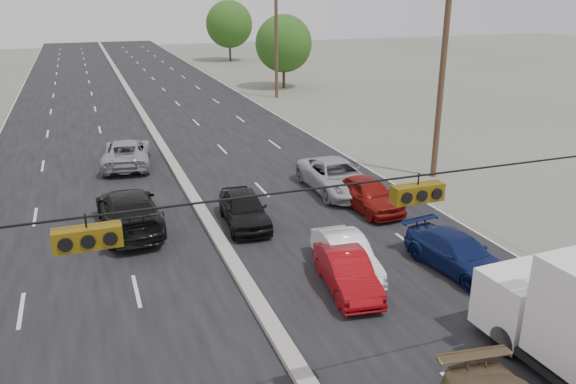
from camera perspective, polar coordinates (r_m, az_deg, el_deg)
name	(u,v)px	position (r m, az deg, el deg)	size (l,w,h in m)	color
road_surface	(153,132)	(39.93, -13.56, 5.91)	(20.00, 160.00, 0.02)	black
center_median	(153,131)	(39.90, -13.57, 6.05)	(0.50, 160.00, 0.20)	gray
utility_pole_right_b	(442,78)	(29.29, 15.36, 11.13)	(1.60, 0.30, 10.00)	#422D1E
utility_pole_right_c	(276,40)	(51.62, -1.20, 15.18)	(1.60, 0.30, 10.00)	#422D1E
traffic_signals	(413,192)	(10.97, 12.58, 0.05)	(25.00, 0.30, 0.54)	black
tree_right_mid	(284,44)	(57.21, -0.44, 14.84)	(5.60, 5.60, 7.14)	#382619
tree_right_far	(229,24)	(81.33, -6.00, 16.59)	(6.40, 6.40, 8.16)	#382619
red_sedan	(347,273)	(18.24, 6.03, -8.14)	(1.31, 3.76, 1.24)	maroon
queue_car_a	(244,209)	(23.09, -4.47, -1.73)	(1.66, 4.12, 1.40)	black
queue_car_b	(346,255)	(19.32, 5.92, -6.43)	(1.34, 3.85, 1.27)	white
queue_car_c	(336,177)	(27.00, 4.94, 1.55)	(2.47, 5.36, 1.49)	#ADAFB5
queue_car_d	(457,254)	(20.22, 16.82, -6.02)	(1.74, 4.29, 1.25)	#0F1B4C
queue_car_e	(368,194)	(24.91, 8.12, -0.23)	(1.68, 4.17, 1.42)	maroon
oncoming_near	(129,211)	(23.45, -15.87, -1.82)	(2.27, 5.59, 1.62)	black
oncoming_far	(127,153)	(32.23, -16.08, 3.83)	(2.46, 5.34, 1.48)	#95969C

